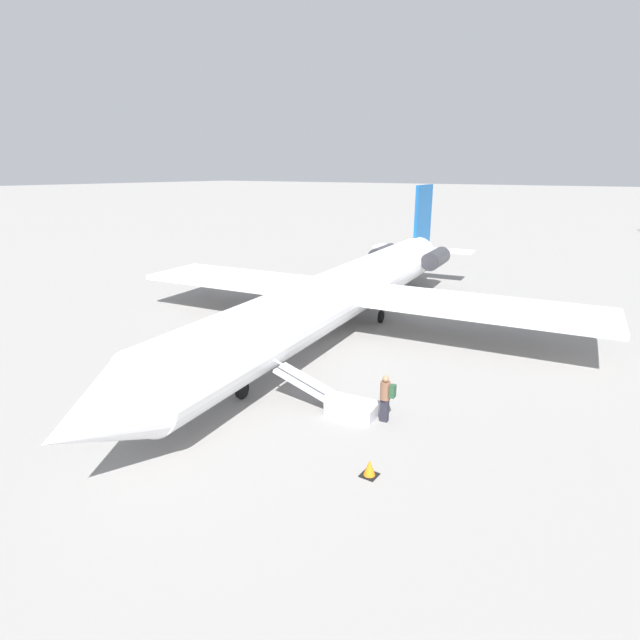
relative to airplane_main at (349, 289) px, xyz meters
name	(u,v)px	position (x,y,z in m)	size (l,w,h in m)	color
ground_plane	(341,333)	(1.05, 0.13, -2.24)	(600.00, 600.00, 0.00)	gray
airplane_main	(349,289)	(0.00, 0.00, 0.00)	(35.21, 26.97, 7.49)	white
boarding_stairs	(342,402)	(9.00, 5.09, -1.85)	(1.51, 4.11, 1.81)	#B2B2B7
passenger	(386,395)	(8.73, 6.73, -1.23)	(0.36, 0.55, 1.74)	#23232D
traffic_cone_near_stairs	(370,468)	(11.96, 7.85, -2.00)	(0.48, 0.48, 0.52)	black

